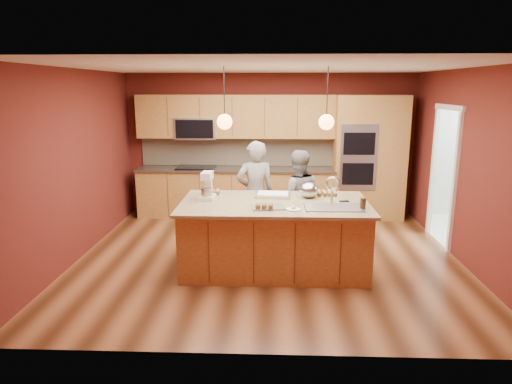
{
  "coord_description": "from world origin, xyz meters",
  "views": [
    {
      "loc": [
        0.07,
        -6.31,
        2.44
      ],
      "look_at": [
        -0.17,
        -0.1,
        1.01
      ],
      "focal_mm": 32.0,
      "sensor_mm": 36.0,
      "label": 1
    }
  ],
  "objects_px": {
    "person_left": "(255,194)",
    "mixing_bowl": "(309,190)",
    "stand_mixer": "(207,188)",
    "island": "(275,235)",
    "person_right": "(297,198)"
  },
  "relations": [
    {
      "from": "person_left",
      "to": "mixing_bowl",
      "type": "height_order",
      "value": "person_left"
    },
    {
      "from": "person_left",
      "to": "stand_mixer",
      "type": "distance_m",
      "value": 1.07
    },
    {
      "from": "island",
      "to": "stand_mixer",
      "type": "bearing_deg",
      "value": 171.86
    },
    {
      "from": "stand_mixer",
      "to": "island",
      "type": "bearing_deg",
      "value": -3.5
    },
    {
      "from": "person_right",
      "to": "mixing_bowl",
      "type": "height_order",
      "value": "person_right"
    },
    {
      "from": "person_right",
      "to": "mixing_bowl",
      "type": "relative_size",
      "value": 5.68
    },
    {
      "from": "person_right",
      "to": "stand_mixer",
      "type": "xyz_separation_m",
      "value": [
        -1.28,
        -0.83,
        0.34
      ]
    },
    {
      "from": "island",
      "to": "person_right",
      "type": "bearing_deg",
      "value": 70.39
    },
    {
      "from": "person_left",
      "to": "island",
      "type": "bearing_deg",
      "value": 95.24
    },
    {
      "from": "island",
      "to": "stand_mixer",
      "type": "distance_m",
      "value": 1.13
    },
    {
      "from": "island",
      "to": "stand_mixer",
      "type": "height_order",
      "value": "stand_mixer"
    },
    {
      "from": "island",
      "to": "person_left",
      "type": "distance_m",
      "value": 1.07
    },
    {
      "from": "mixing_bowl",
      "to": "person_left",
      "type": "bearing_deg",
      "value": 139.15
    },
    {
      "from": "person_left",
      "to": "person_right",
      "type": "xyz_separation_m",
      "value": [
        0.66,
        0.0,
        -0.07
      ]
    },
    {
      "from": "person_right",
      "to": "island",
      "type": "bearing_deg",
      "value": 65.91
    }
  ]
}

